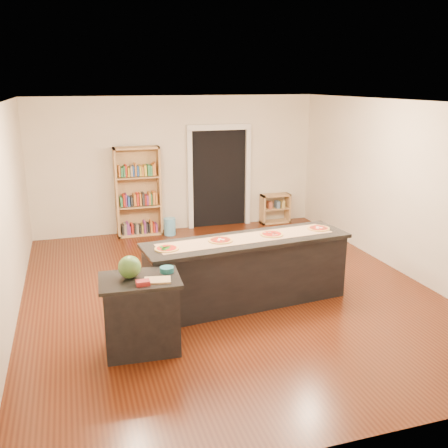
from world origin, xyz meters
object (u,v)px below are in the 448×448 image
object	(u,v)px
low_shelf	(275,208)
waste_bin	(170,226)
side_counter	(141,314)
bookshelf	(138,192)
watermelon	(130,267)
kitchen_island	(247,271)

from	to	relation	value
low_shelf	waste_bin	bearing A→B (deg)	-174.95
side_counter	bookshelf	bearing A→B (deg)	85.61
side_counter	low_shelf	world-z (taller)	side_counter
bookshelf	watermelon	xyz separation A→B (m)	(-0.72, -4.60, 0.13)
bookshelf	waste_bin	bearing A→B (deg)	-18.19
side_counter	low_shelf	distance (m)	5.94
kitchen_island	bookshelf	distance (m)	3.94
bookshelf	low_shelf	world-z (taller)	bookshelf
side_counter	waste_bin	bearing A→B (deg)	77.98
side_counter	bookshelf	world-z (taller)	bookshelf
bookshelf	kitchen_island	bearing A→B (deg)	-75.16
bookshelf	low_shelf	size ratio (longest dim) A/B	2.79
kitchen_island	waste_bin	distance (m)	3.63
kitchen_island	low_shelf	bearing A→B (deg)	56.08
kitchen_island	side_counter	xyz separation A→B (m)	(-1.63, -0.86, -0.03)
kitchen_island	low_shelf	world-z (taller)	kitchen_island
low_shelf	waste_bin	world-z (taller)	low_shelf
kitchen_island	side_counter	bearing A→B (deg)	-157.75
low_shelf	waste_bin	xyz separation A→B (m)	(-2.45, -0.22, -0.15)
bookshelf	side_counter	bearing A→B (deg)	-97.62
kitchen_island	bookshelf	size ratio (longest dim) A/B	1.61
kitchen_island	side_counter	distance (m)	1.84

